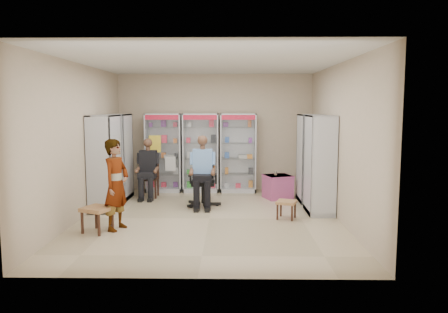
{
  "coord_description": "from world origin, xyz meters",
  "views": [
    {
      "loc": [
        0.43,
        -8.33,
        2.18
      ],
      "look_at": [
        0.27,
        0.7,
        1.14
      ],
      "focal_mm": 35.0,
      "sensor_mm": 36.0,
      "label": 1
    }
  ],
  "objects_px": {
    "cabinet_left_near": "(105,163)",
    "wooden_chair": "(149,178)",
    "office_chair": "(203,180)",
    "cabinet_right_near": "(320,165)",
    "seated_shopkeeper": "(203,173)",
    "pink_trunk": "(278,187)",
    "woven_stool_b": "(97,219)",
    "cabinet_left_far": "(118,157)",
    "cabinet_back_left": "(164,153)",
    "cabinet_back_mid": "(201,153)",
    "cabinet_back_right": "(238,153)",
    "woven_stool_a": "(286,210)",
    "cabinet_right_far": "(310,158)",
    "standing_man": "(116,185)"
  },
  "relations": [
    {
      "from": "office_chair",
      "to": "woven_stool_a",
      "type": "xyz_separation_m",
      "value": [
        1.69,
        -1.08,
        -0.4
      ]
    },
    {
      "from": "cabinet_back_left",
      "to": "cabinet_right_far",
      "type": "xyz_separation_m",
      "value": [
        3.53,
        -1.13,
        0.0
      ]
    },
    {
      "from": "cabinet_right_far",
      "to": "pink_trunk",
      "type": "bearing_deg",
      "value": 67.01
    },
    {
      "from": "cabinet_back_left",
      "to": "woven_stool_a",
      "type": "height_order",
      "value": "cabinet_back_left"
    },
    {
      "from": "cabinet_right_far",
      "to": "pink_trunk",
      "type": "relative_size",
      "value": 3.45
    },
    {
      "from": "cabinet_left_far",
      "to": "cabinet_right_near",
      "type": "bearing_deg",
      "value": 73.75
    },
    {
      "from": "cabinet_left_near",
      "to": "pink_trunk",
      "type": "bearing_deg",
      "value": 107.64
    },
    {
      "from": "cabinet_back_left",
      "to": "cabinet_left_near",
      "type": "height_order",
      "value": "same"
    },
    {
      "from": "office_chair",
      "to": "pink_trunk",
      "type": "distance_m",
      "value": 1.93
    },
    {
      "from": "cabinet_back_mid",
      "to": "cabinet_back_right",
      "type": "xyz_separation_m",
      "value": [
        0.95,
        0.0,
        0.0
      ]
    },
    {
      "from": "cabinet_right_near",
      "to": "seated_shopkeeper",
      "type": "relative_size",
      "value": 1.37
    },
    {
      "from": "seated_shopkeeper",
      "to": "cabinet_right_far",
      "type": "bearing_deg",
      "value": 12.18
    },
    {
      "from": "pink_trunk",
      "to": "woven_stool_b",
      "type": "bearing_deg",
      "value": -140.24
    },
    {
      "from": "cabinet_left_far",
      "to": "woven_stool_a",
      "type": "bearing_deg",
      "value": 64.31
    },
    {
      "from": "wooden_chair",
      "to": "woven_stool_b",
      "type": "height_order",
      "value": "wooden_chair"
    },
    {
      "from": "cabinet_left_far",
      "to": "cabinet_left_near",
      "type": "height_order",
      "value": "same"
    },
    {
      "from": "woven_stool_a",
      "to": "seated_shopkeeper",
      "type": "bearing_deg",
      "value": 148.81
    },
    {
      "from": "cabinet_right_far",
      "to": "standing_man",
      "type": "xyz_separation_m",
      "value": [
        -3.83,
        -2.39,
        -0.19
      ]
    },
    {
      "from": "cabinet_back_left",
      "to": "cabinet_right_near",
      "type": "distance_m",
      "value": 4.18
    },
    {
      "from": "cabinet_back_mid",
      "to": "seated_shopkeeper",
      "type": "xyz_separation_m",
      "value": [
        0.16,
        -1.7,
        -0.27
      ]
    },
    {
      "from": "cabinet_left_near",
      "to": "woven_stool_a",
      "type": "height_order",
      "value": "cabinet_left_near"
    },
    {
      "from": "office_chair",
      "to": "wooden_chair",
      "type": "bearing_deg",
      "value": 144.85
    },
    {
      "from": "cabinet_back_mid",
      "to": "woven_stool_a",
      "type": "relative_size",
      "value": 5.63
    },
    {
      "from": "pink_trunk",
      "to": "standing_man",
      "type": "distance_m",
      "value": 4.16
    },
    {
      "from": "cabinet_right_near",
      "to": "woven_stool_b",
      "type": "xyz_separation_m",
      "value": [
        -4.13,
        -1.46,
        -0.78
      ]
    },
    {
      "from": "cabinet_back_mid",
      "to": "woven_stool_b",
      "type": "distance_m",
      "value": 4.08
    },
    {
      "from": "wooden_chair",
      "to": "seated_shopkeeper",
      "type": "bearing_deg",
      "value": -35.53
    },
    {
      "from": "wooden_chair",
      "to": "office_chair",
      "type": "xyz_separation_m",
      "value": [
        1.36,
        -0.92,
        0.1
      ]
    },
    {
      "from": "cabinet_back_left",
      "to": "office_chair",
      "type": "distance_m",
      "value": 2.03
    },
    {
      "from": "cabinet_left_near",
      "to": "office_chair",
      "type": "height_order",
      "value": "cabinet_left_near"
    },
    {
      "from": "cabinet_back_mid",
      "to": "cabinet_right_near",
      "type": "xyz_separation_m",
      "value": [
        2.58,
        -2.23,
        0.0
      ]
    },
    {
      "from": "cabinet_right_far",
      "to": "office_chair",
      "type": "xyz_separation_m",
      "value": [
        -2.42,
        -0.52,
        -0.43
      ]
    },
    {
      "from": "pink_trunk",
      "to": "woven_stool_a",
      "type": "height_order",
      "value": "pink_trunk"
    },
    {
      "from": "woven_stool_b",
      "to": "cabinet_left_far",
      "type": "bearing_deg",
      "value": 96.82
    },
    {
      "from": "cabinet_back_right",
      "to": "standing_man",
      "type": "relative_size",
      "value": 1.24
    },
    {
      "from": "cabinet_back_left",
      "to": "cabinet_right_far",
      "type": "distance_m",
      "value": 3.71
    },
    {
      "from": "cabinet_back_mid",
      "to": "seated_shopkeeper",
      "type": "bearing_deg",
      "value": -84.72
    },
    {
      "from": "cabinet_back_mid",
      "to": "cabinet_back_right",
      "type": "distance_m",
      "value": 0.95
    },
    {
      "from": "cabinet_left_near",
      "to": "wooden_chair",
      "type": "xyz_separation_m",
      "value": [
        0.68,
        1.3,
        -0.53
      ]
    },
    {
      "from": "standing_man",
      "to": "cabinet_left_far",
      "type": "bearing_deg",
      "value": 33.7
    },
    {
      "from": "wooden_chair",
      "to": "pink_trunk",
      "type": "bearing_deg",
      "value": -1.93
    },
    {
      "from": "cabinet_right_near",
      "to": "pink_trunk",
      "type": "xyz_separation_m",
      "value": [
        -0.7,
        1.4,
        -0.72
      ]
    },
    {
      "from": "wooden_chair",
      "to": "office_chair",
      "type": "height_order",
      "value": "office_chair"
    },
    {
      "from": "cabinet_right_near",
      "to": "cabinet_left_near",
      "type": "bearing_deg",
      "value": 87.43
    },
    {
      "from": "cabinet_back_mid",
      "to": "standing_man",
      "type": "xyz_separation_m",
      "value": [
        -1.25,
        -3.52,
        -0.19
      ]
    },
    {
      "from": "cabinet_left_far",
      "to": "office_chair",
      "type": "relative_size",
      "value": 1.74
    },
    {
      "from": "cabinet_left_near",
      "to": "wooden_chair",
      "type": "height_order",
      "value": "cabinet_left_near"
    },
    {
      "from": "cabinet_back_left",
      "to": "seated_shopkeeper",
      "type": "xyz_separation_m",
      "value": [
        1.11,
        -1.7,
        -0.27
      ]
    },
    {
      "from": "cabinet_left_near",
      "to": "pink_trunk",
      "type": "height_order",
      "value": "cabinet_left_near"
    },
    {
      "from": "seated_shopkeeper",
      "to": "pink_trunk",
      "type": "height_order",
      "value": "seated_shopkeeper"
    }
  ]
}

